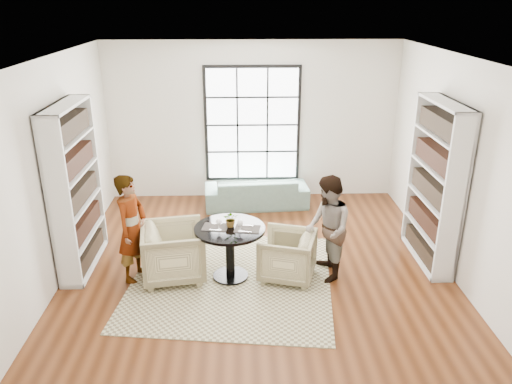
{
  "coord_description": "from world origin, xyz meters",
  "views": [
    {
      "loc": [
        -0.24,
        -6.31,
        3.72
      ],
      "look_at": [
        -0.02,
        0.4,
        1.08
      ],
      "focal_mm": 35.0,
      "sensor_mm": 36.0,
      "label": 1
    }
  ],
  "objects_px": {
    "flower_centerpiece": "(231,219)",
    "armchair_right": "(287,256)",
    "sofa": "(256,192)",
    "person_right": "(328,229)",
    "armchair_left": "(174,252)",
    "wine_glass_left": "(219,222)",
    "pedestal_table": "(230,242)",
    "person_left": "(132,228)",
    "wine_glass_right": "(240,223)"
  },
  "relations": [
    {
      "from": "pedestal_table",
      "to": "armchair_right",
      "type": "xyz_separation_m",
      "value": [
        0.79,
        -0.02,
        -0.22
      ]
    },
    {
      "from": "sofa",
      "to": "wine_glass_left",
      "type": "xyz_separation_m",
      "value": [
        -0.6,
        -2.69,
        0.62
      ]
    },
    {
      "from": "pedestal_table",
      "to": "flower_centerpiece",
      "type": "height_order",
      "value": "flower_centerpiece"
    },
    {
      "from": "flower_centerpiece",
      "to": "person_right",
      "type": "bearing_deg",
      "value": -2.33
    },
    {
      "from": "armchair_left",
      "to": "wine_glass_right",
      "type": "xyz_separation_m",
      "value": [
        0.93,
        -0.17,
        0.51
      ]
    },
    {
      "from": "flower_centerpiece",
      "to": "person_left",
      "type": "bearing_deg",
      "value": 179.73
    },
    {
      "from": "armchair_left",
      "to": "wine_glass_left",
      "type": "bearing_deg",
      "value": -110.65
    },
    {
      "from": "wine_glass_left",
      "to": "sofa",
      "type": "bearing_deg",
      "value": 77.5
    },
    {
      "from": "armchair_right",
      "to": "person_right",
      "type": "bearing_deg",
      "value": 106.2
    },
    {
      "from": "flower_centerpiece",
      "to": "armchair_right",
      "type": "bearing_deg",
      "value": -3.99
    },
    {
      "from": "wine_glass_right",
      "to": "sofa",
      "type": "bearing_deg",
      "value": 83.51
    },
    {
      "from": "wine_glass_right",
      "to": "flower_centerpiece",
      "type": "relative_size",
      "value": 0.77
    },
    {
      "from": "pedestal_table",
      "to": "person_right",
      "type": "height_order",
      "value": "person_right"
    },
    {
      "from": "sofa",
      "to": "wine_glass_left",
      "type": "relative_size",
      "value": 11.08
    },
    {
      "from": "person_right",
      "to": "pedestal_table",
      "type": "bearing_deg",
      "value": -94.81
    },
    {
      "from": "wine_glass_right",
      "to": "pedestal_table",
      "type": "bearing_deg",
      "value": 137.48
    },
    {
      "from": "wine_glass_left",
      "to": "pedestal_table",
      "type": "bearing_deg",
      "value": 31.66
    },
    {
      "from": "wine_glass_left",
      "to": "wine_glass_right",
      "type": "bearing_deg",
      "value": -8.89
    },
    {
      "from": "flower_centerpiece",
      "to": "sofa",
      "type": "bearing_deg",
      "value": 80.43
    },
    {
      "from": "pedestal_table",
      "to": "armchair_left",
      "type": "xyz_separation_m",
      "value": [
        -0.78,
        0.04,
        -0.17
      ]
    },
    {
      "from": "wine_glass_left",
      "to": "flower_centerpiece",
      "type": "distance_m",
      "value": 0.2
    },
    {
      "from": "wine_glass_left",
      "to": "flower_centerpiece",
      "type": "xyz_separation_m",
      "value": [
        0.16,
        0.12,
        -0.01
      ]
    },
    {
      "from": "sofa",
      "to": "armchair_right",
      "type": "xyz_separation_m",
      "value": [
        0.34,
        -2.62,
        0.06
      ]
    },
    {
      "from": "pedestal_table",
      "to": "armchair_right",
      "type": "distance_m",
      "value": 0.83
    },
    {
      "from": "flower_centerpiece",
      "to": "pedestal_table",
      "type": "bearing_deg",
      "value": -122.06
    },
    {
      "from": "armchair_left",
      "to": "person_right",
      "type": "distance_m",
      "value": 2.16
    },
    {
      "from": "sofa",
      "to": "armchair_left",
      "type": "relative_size",
      "value": 2.23
    },
    {
      "from": "armchair_left",
      "to": "wine_glass_left",
      "type": "distance_m",
      "value": 0.83
    },
    {
      "from": "person_right",
      "to": "armchair_right",
      "type": "bearing_deg",
      "value": -94.01
    },
    {
      "from": "armchair_left",
      "to": "armchair_right",
      "type": "height_order",
      "value": "armchair_left"
    },
    {
      "from": "person_left",
      "to": "flower_centerpiece",
      "type": "relative_size",
      "value": 6.82
    },
    {
      "from": "pedestal_table",
      "to": "person_right",
      "type": "xyz_separation_m",
      "value": [
        1.34,
        -0.02,
        0.18
      ]
    },
    {
      "from": "sofa",
      "to": "wine_glass_left",
      "type": "bearing_deg",
      "value": 73.42
    },
    {
      "from": "person_left",
      "to": "flower_centerpiece",
      "type": "xyz_separation_m",
      "value": [
        1.36,
        -0.01,
        0.12
      ]
    },
    {
      "from": "pedestal_table",
      "to": "armchair_left",
      "type": "bearing_deg",
      "value": 176.97
    },
    {
      "from": "wine_glass_right",
      "to": "flower_centerpiece",
      "type": "height_order",
      "value": "flower_centerpiece"
    },
    {
      "from": "pedestal_table",
      "to": "armchair_left",
      "type": "distance_m",
      "value": 0.8
    },
    {
      "from": "sofa",
      "to": "person_right",
      "type": "xyz_separation_m",
      "value": [
        0.89,
        -2.62,
        0.47
      ]
    },
    {
      "from": "sofa",
      "to": "armchair_right",
      "type": "distance_m",
      "value": 2.64
    },
    {
      "from": "armchair_right",
      "to": "wine_glass_left",
      "type": "distance_m",
      "value": 1.09
    },
    {
      "from": "person_left",
      "to": "person_right",
      "type": "distance_m",
      "value": 2.68
    },
    {
      "from": "person_left",
      "to": "armchair_right",
      "type": "bearing_deg",
      "value": -72.14
    },
    {
      "from": "sofa",
      "to": "flower_centerpiece",
      "type": "xyz_separation_m",
      "value": [
        -0.43,
        -2.57,
        0.61
      ]
    },
    {
      "from": "armchair_left",
      "to": "sofa",
      "type": "bearing_deg",
      "value": -35.16
    },
    {
      "from": "armchair_right",
      "to": "wine_glass_left",
      "type": "height_order",
      "value": "wine_glass_left"
    },
    {
      "from": "wine_glass_left",
      "to": "flower_centerpiece",
      "type": "height_order",
      "value": "flower_centerpiece"
    },
    {
      "from": "sofa",
      "to": "armchair_right",
      "type": "relative_size",
      "value": 2.58
    },
    {
      "from": "sofa",
      "to": "person_left",
      "type": "height_order",
      "value": "person_left"
    },
    {
      "from": "person_left",
      "to": "person_right",
      "type": "bearing_deg",
      "value": -71.81
    },
    {
      "from": "pedestal_table",
      "to": "wine_glass_left",
      "type": "relative_size",
      "value": 5.63
    }
  ]
}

